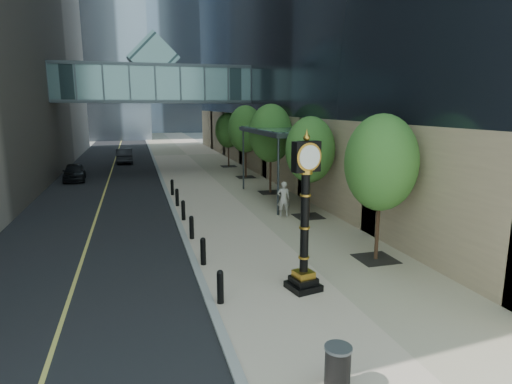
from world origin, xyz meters
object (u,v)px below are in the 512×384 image
(car_far, at_px, (125,156))
(street_clock, at_px, (305,225))
(car_near, at_px, (74,172))
(trash_bin, at_px, (337,370))
(pedestrian, at_px, (284,199))

(car_far, bearing_deg, street_clock, 99.10)
(car_near, bearing_deg, trash_bin, -77.55)
(car_near, bearing_deg, street_clock, -72.02)
(street_clock, relative_size, trash_bin, 5.36)
(pedestrian, distance_m, car_near, 18.99)
(pedestrian, distance_m, car_far, 26.14)
(street_clock, bearing_deg, trash_bin, -115.67)
(trash_bin, bearing_deg, street_clock, 76.02)
(trash_bin, xyz_separation_m, car_far, (-4.74, 38.20, 0.24))
(trash_bin, bearing_deg, car_near, 106.37)
(pedestrian, relative_size, car_near, 0.47)
(trash_bin, relative_size, car_far, 0.20)
(street_clock, xyz_separation_m, car_near, (-9.46, 23.54, -1.47))
(trash_bin, height_order, pedestrian, pedestrian)
(pedestrian, height_order, car_far, pedestrian)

